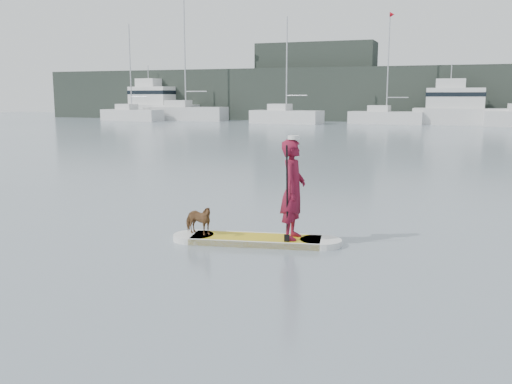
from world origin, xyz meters
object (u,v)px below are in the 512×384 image
(sailboat_a, at_px, (131,114))
(sailboat_c, at_px, (286,116))
(dog, at_px, (198,220))
(paddleboard, at_px, (256,240))
(motor_yacht_a, at_px, (461,108))
(paddler, at_px, (293,190))
(sailboat_d, at_px, (386,116))
(motor_yacht_b, at_px, (156,104))
(sailboat_b, at_px, (185,112))

(sailboat_a, height_order, sailboat_c, sailboat_a)
(dog, relative_size, sailboat_c, 0.06)
(paddleboard, height_order, motor_yacht_a, motor_yacht_a)
(paddleboard, xyz_separation_m, paddler, (0.70, 0.13, 1.01))
(sailboat_d, xyz_separation_m, motor_yacht_b, (-28.33, 2.69, 1.04))
(motor_yacht_b, bearing_deg, sailboat_a, -85.37)
(motor_yacht_a, bearing_deg, paddler, -93.91)
(dog, xyz_separation_m, sailboat_a, (-31.62, 47.52, 0.35))
(dog, relative_size, motor_yacht_a, 0.07)
(paddler, height_order, sailboat_b, sailboat_b)
(sailboat_b, xyz_separation_m, sailboat_c, (13.26, -3.16, -0.19))
(sailboat_d, bearing_deg, motor_yacht_b, 178.95)
(sailboat_b, height_order, sailboat_d, sailboat_b)
(paddler, distance_m, motor_yacht_b, 61.87)
(paddler, xyz_separation_m, dog, (-1.84, -0.34, -0.65))
(sailboat_c, height_order, sailboat_d, sailboat_d)
(motor_yacht_a, relative_size, motor_yacht_b, 0.97)
(paddleboard, xyz_separation_m, dog, (-1.14, -0.21, 0.35))
(sailboat_a, bearing_deg, sailboat_b, 34.33)
(paddler, relative_size, sailboat_c, 0.18)
(paddler, relative_size, motor_yacht_a, 0.19)
(paddleboard, xyz_separation_m, sailboat_a, (-32.76, 47.31, 0.70))
(paddler, distance_m, sailboat_a, 57.84)
(sailboat_a, distance_m, motor_yacht_a, 35.96)
(sailboat_b, height_order, sailboat_c, sailboat_b)
(paddleboard, bearing_deg, sailboat_c, 96.00)
(paddleboard, distance_m, motor_yacht_a, 50.54)
(sailboat_d, relative_size, motor_yacht_a, 1.11)
(sailboat_c, bearing_deg, sailboat_a, -173.18)
(paddler, xyz_separation_m, sailboat_a, (-33.46, 47.18, -0.31))
(sailboat_b, distance_m, sailboat_c, 13.63)
(sailboat_d, bearing_deg, sailboat_a, -170.90)
(motor_yacht_a, bearing_deg, sailboat_a, -176.26)
(sailboat_a, bearing_deg, sailboat_d, 12.17)
(sailboat_c, height_order, motor_yacht_a, sailboat_c)
(sailboat_a, distance_m, sailboat_b, 6.19)
(motor_yacht_a, bearing_deg, sailboat_c, -169.69)
(paddler, height_order, sailboat_c, sailboat_c)
(paddleboard, distance_m, sailboat_b, 57.04)
(sailboat_b, relative_size, sailboat_d, 1.29)
(paddleboard, relative_size, dog, 4.71)
(motor_yacht_a, bearing_deg, sailboat_d, -175.28)
(sailboat_c, relative_size, motor_yacht_a, 1.08)
(sailboat_b, xyz_separation_m, sailboat_d, (23.11, -0.44, -0.20))
(paddler, height_order, motor_yacht_b, motor_yacht_b)
(motor_yacht_a, distance_m, motor_yacht_b, 35.56)
(sailboat_c, xyz_separation_m, sailboat_d, (9.85, 2.73, -0.01))
(sailboat_b, distance_m, motor_yacht_a, 30.30)
(motor_yacht_b, bearing_deg, paddleboard, -50.11)
(paddler, bearing_deg, dog, 96.49)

